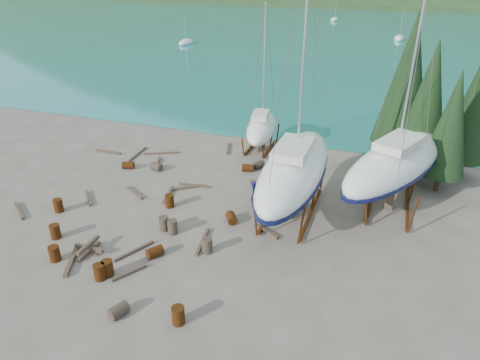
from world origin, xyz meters
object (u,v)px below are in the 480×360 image
(large_sailboat_near, at_px, (294,169))
(worker, at_px, (254,194))
(small_sailboat_shore, at_px, (261,127))
(large_sailboat_far, at_px, (396,163))

(large_sailboat_near, relative_size, worker, 10.33)
(small_sailboat_shore, bearing_deg, large_sailboat_far, -39.67)
(worker, bearing_deg, large_sailboat_near, -88.99)
(large_sailboat_far, distance_m, worker, 9.24)
(large_sailboat_near, distance_m, large_sailboat_far, 6.67)
(small_sailboat_shore, height_order, worker, small_sailboat_shore)
(large_sailboat_near, bearing_deg, small_sailboat_shore, 118.33)
(small_sailboat_shore, xyz_separation_m, worker, (2.51, -9.67, -1.03))
(large_sailboat_far, height_order, worker, large_sailboat_far)
(worker, bearing_deg, large_sailboat_far, -71.08)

